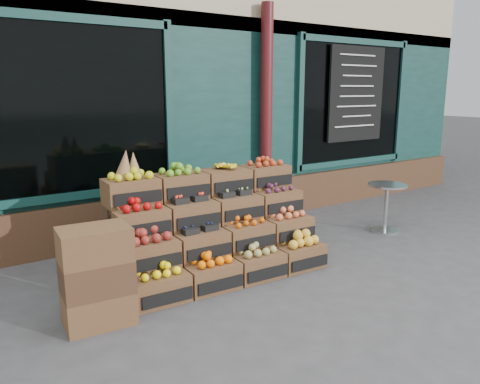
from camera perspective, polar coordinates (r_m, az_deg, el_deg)
ground at (r=5.14m, az=6.37°, el=-10.43°), size 60.00×60.00×0.00m
shop_facade at (r=9.23m, az=-15.09°, el=14.57°), size 12.00×6.24×4.80m
crate_display at (r=5.23m, az=-3.28°, el=-4.95°), size 2.28×1.19×1.39m
spare_crates at (r=4.22m, az=-17.05°, el=-9.81°), size 0.61×0.45×0.86m
bistro_table at (r=6.92m, az=17.40°, el=-1.17°), size 0.55×0.55×0.69m
shopkeeper at (r=6.47m, az=-24.76°, el=2.04°), size 0.79×0.63×1.90m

